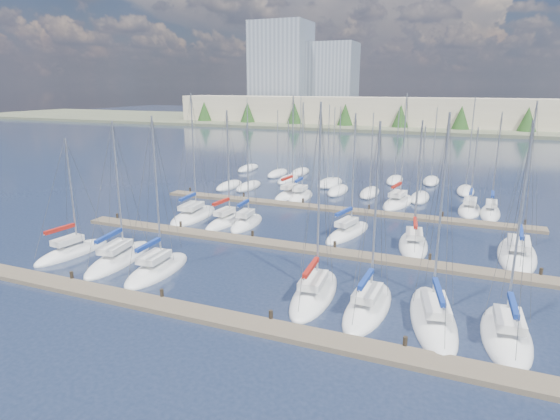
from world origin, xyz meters
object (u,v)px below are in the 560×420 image
at_px(sailboat_c, 157,270).
at_px(sailboat_e, 368,307).
at_px(sailboat_f, 433,319).
at_px(sailboat_i, 227,221).
at_px(sailboat_j, 247,223).
at_px(sailboat_p, 398,202).
at_px(sailboat_g, 506,335).
at_px(sailboat_k, 348,233).
at_px(sailboat_h, 193,216).
at_px(sailboat_a, 72,252).
at_px(sailboat_b, 119,259).
at_px(sailboat_m, 517,254).
at_px(sailboat_l, 413,245).
at_px(sailboat_n, 290,194).
at_px(sailboat_d, 314,293).
at_px(sailboat_q, 469,210).
at_px(sailboat_o, 301,196).
at_px(sailboat_r, 490,213).

relative_size(sailboat_c, sailboat_e, 0.99).
bearing_deg(sailboat_f, sailboat_i, 136.20).
bearing_deg(sailboat_j, sailboat_c, -96.56).
bearing_deg(sailboat_e, sailboat_p, 96.92).
bearing_deg(sailboat_g, sailboat_k, 127.80).
bearing_deg(sailboat_g, sailboat_h, 150.98).
xyz_separation_m(sailboat_i, sailboat_a, (-7.73, -13.32, -0.02)).
height_order(sailboat_f, sailboat_b, sailboat_f).
bearing_deg(sailboat_c, sailboat_h, 109.38).
xyz_separation_m(sailboat_i, sailboat_m, (27.56, 0.80, -0.03)).
bearing_deg(sailboat_i, sailboat_g, -24.99).
height_order(sailboat_i, sailboat_l, sailboat_i).
bearing_deg(sailboat_l, sailboat_n, 132.85).
xyz_separation_m(sailboat_j, sailboat_l, (16.86, -0.30, -0.01)).
xyz_separation_m(sailboat_c, sailboat_b, (-4.39, 0.76, -0.01)).
height_order(sailboat_n, sailboat_d, sailboat_d).
relative_size(sailboat_c, sailboat_f, 0.95).
bearing_deg(sailboat_i, sailboat_j, 8.81).
bearing_deg(sailboat_n, sailboat_k, -43.52).
xyz_separation_m(sailboat_b, sailboat_g, (29.00, -1.20, 0.01)).
bearing_deg(sailboat_q, sailboat_f, -91.06).
relative_size(sailboat_k, sailboat_o, 0.97).
relative_size(sailboat_j, sailboat_g, 0.86).
bearing_deg(sailboat_m, sailboat_q, 108.04).
height_order(sailboat_r, sailboat_q, sailboat_r).
bearing_deg(sailboat_d, sailboat_q, 67.19).
bearing_deg(sailboat_a, sailboat_l, 32.31).
bearing_deg(sailboat_m, sailboat_h, -177.78).
distance_m(sailboat_o, sailboat_r, 22.41).
xyz_separation_m(sailboat_k, sailboat_q, (10.75, 13.66, -0.02)).
distance_m(sailboat_n, sailboat_e, 32.39).
distance_m(sailboat_n, sailboat_f, 34.61).
distance_m(sailboat_k, sailboat_a, 25.08).
height_order(sailboat_n, sailboat_i, sailboat_n).
xyz_separation_m(sailboat_k, sailboat_a, (-20.50, -14.44, -0.01)).
distance_m(sailboat_g, sailboat_h, 33.95).
xyz_separation_m(sailboat_k, sailboat_r, (12.95, 13.18, 0.00)).
bearing_deg(sailboat_q, sailboat_i, -145.85).
bearing_deg(sailboat_r, sailboat_m, -80.64).
bearing_deg(sailboat_n, sailboat_c, -84.23).
relative_size(sailboat_r, sailboat_e, 0.94).
height_order(sailboat_g, sailboat_h, sailboat_h).
height_order(sailboat_o, sailboat_g, sailboat_g).
distance_m(sailboat_a, sailboat_m, 38.01).
distance_m(sailboat_n, sailboat_q, 21.87).
bearing_deg(sailboat_b, sailboat_o, 68.18).
relative_size(sailboat_g, sailboat_r, 1.08).
relative_size(sailboat_d, sailboat_f, 1.03).
distance_m(sailboat_c, sailboat_f, 20.55).
distance_m(sailboat_k, sailboat_l, 6.46).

